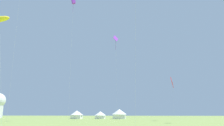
{
  "coord_description": "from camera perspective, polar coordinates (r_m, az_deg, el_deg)",
  "views": [
    {
      "loc": [
        5.32,
        -5.15,
        1.77
      ],
      "look_at": [
        0.0,
        32.0,
        10.4
      ],
      "focal_mm": 35.43,
      "sensor_mm": 36.0,
      "label": 1
    }
  ],
  "objects": [
    {
      "name": "kite_red_diamond",
      "position": [
        59.94,
        15.23,
        -4.86
      ],
      "size": [
        0.67,
        3.35,
        11.22
      ],
      "color": "red",
      "rests_on": "ground"
    },
    {
      "name": "kite_yellow_parafoil",
      "position": [
        32.58,
        -27.0,
        10.0
      ],
      "size": [
        3.95,
        1.86,
        14.23
      ],
      "color": "yellow",
      "rests_on": "ground"
    },
    {
      "name": "kite_purple_diamond",
      "position": [
        66.98,
        0.95,
        5.94
      ],
      "size": [
        1.36,
        2.93,
        25.07
      ],
      "color": "purple",
      "rests_on": "ground"
    },
    {
      "name": "festival_tent_center",
      "position": [
        82.06,
        -9.07,
        -12.91
      ],
      "size": [
        4.48,
        4.48,
        2.92
      ],
      "color": "white",
      "rests_on": "ground"
    },
    {
      "name": "festival_tent_right",
      "position": [
        78.95,
        1.91,
        -12.88
      ],
      "size": [
        5.17,
        5.17,
        3.36
      ],
      "color": "white",
      "rests_on": "ground"
    },
    {
      "name": "festival_tent_left",
      "position": [
        79.98,
        -3.04,
        -13.18
      ],
      "size": [
        3.99,
        3.99,
        2.6
      ],
      "color": "white",
      "rests_on": "ground"
    },
    {
      "name": "kite_purple_box",
      "position": [
        59.86,
        -9.94,
        15.45
      ],
      "size": [
        1.46,
        2.85,
        31.04
      ],
      "color": "purple",
      "rests_on": "ground"
    }
  ]
}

